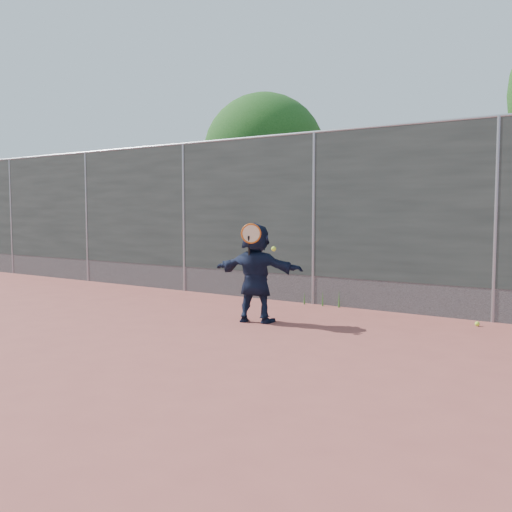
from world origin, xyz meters
The scene contains 7 objects.
ground centered at (0.00, 0.00, 0.00)m, with size 80.00×80.00×0.00m, color #9E4C42.
player centered at (0.09, 1.56, 0.73)m, with size 1.36×0.43×1.47m, color #121A32.
ball_ground centered at (2.88, 3.06, 0.03)m, with size 0.07×0.07×0.07m, color #C8F135.
fence centered at (0.00, 3.50, 1.58)m, with size 20.00×0.06×3.03m.
swing_action centered at (0.17, 1.37, 1.28)m, with size 0.55×0.17×0.51m.
tree_left centered at (-2.85, 6.55, 2.94)m, with size 3.15×3.00×4.53m.
weed_clump centered at (0.29, 3.38, 0.13)m, with size 0.68×0.07×0.30m.
Camera 1 is at (4.76, -5.35, 1.63)m, focal length 40.00 mm.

